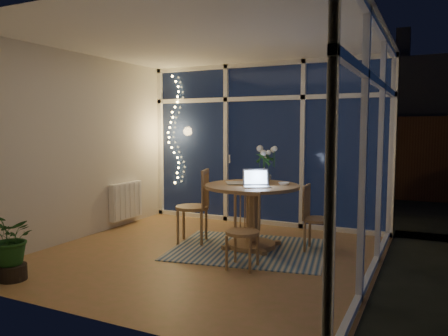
{
  "coord_description": "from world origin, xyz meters",
  "views": [
    {
      "loc": [
        2.5,
        -4.63,
        1.57
      ],
      "look_at": [
        0.13,
        0.25,
        1.06
      ],
      "focal_mm": 35.0,
      "sensor_mm": 36.0,
      "label": 1
    }
  ],
  "objects_px": {
    "chair_left": "(192,206)",
    "potted_plant": "(11,244)",
    "chair_front": "(242,230)",
    "chair_right": "(318,218)",
    "flower_vase": "(264,174)",
    "laptop": "(257,178)",
    "dining_table": "(252,216)"
  },
  "relations": [
    {
      "from": "chair_right",
      "to": "laptop",
      "type": "distance_m",
      "value": 0.94
    },
    {
      "from": "chair_left",
      "to": "potted_plant",
      "type": "bearing_deg",
      "value": -40.87
    },
    {
      "from": "laptop",
      "to": "flower_vase",
      "type": "xyz_separation_m",
      "value": [
        -0.09,
        0.49,
        -0.01
      ]
    },
    {
      "from": "dining_table",
      "to": "potted_plant",
      "type": "height_order",
      "value": "dining_table"
    },
    {
      "from": "chair_front",
      "to": "chair_left",
      "type": "bearing_deg",
      "value": 142.25
    },
    {
      "from": "chair_left",
      "to": "laptop",
      "type": "xyz_separation_m",
      "value": [
        0.98,
        -0.09,
        0.44
      ]
    },
    {
      "from": "chair_front",
      "to": "chair_right",
      "type": "bearing_deg",
      "value": 56.28
    },
    {
      "from": "chair_right",
      "to": "flower_vase",
      "type": "xyz_separation_m",
      "value": [
        -0.77,
        0.09,
        0.51
      ]
    },
    {
      "from": "dining_table",
      "to": "potted_plant",
      "type": "bearing_deg",
      "value": -128.6
    },
    {
      "from": "dining_table",
      "to": "laptop",
      "type": "distance_m",
      "value": 0.58
    },
    {
      "from": "chair_right",
      "to": "potted_plant",
      "type": "bearing_deg",
      "value": 131.68
    },
    {
      "from": "dining_table",
      "to": "potted_plant",
      "type": "relative_size",
      "value": 1.61
    },
    {
      "from": "chair_front",
      "to": "laptop",
      "type": "distance_m",
      "value": 0.82
    },
    {
      "from": "dining_table",
      "to": "chair_front",
      "type": "height_order",
      "value": "chair_front"
    },
    {
      "from": "dining_table",
      "to": "laptop",
      "type": "height_order",
      "value": "laptop"
    },
    {
      "from": "dining_table",
      "to": "flower_vase",
      "type": "relative_size",
      "value": 5.81
    },
    {
      "from": "chair_front",
      "to": "dining_table",
      "type": "bearing_deg",
      "value": 101.44
    },
    {
      "from": "laptop",
      "to": "dining_table",
      "type": "bearing_deg",
      "value": 97.57
    },
    {
      "from": "dining_table",
      "to": "laptop",
      "type": "relative_size",
      "value": 3.79
    },
    {
      "from": "laptop",
      "to": "potted_plant",
      "type": "xyz_separation_m",
      "value": [
        -1.9,
        -2.01,
        -0.57
      ]
    },
    {
      "from": "dining_table",
      "to": "chair_front",
      "type": "relative_size",
      "value": 1.42
    },
    {
      "from": "dining_table",
      "to": "potted_plant",
      "type": "xyz_separation_m",
      "value": [
        -1.76,
        -2.2,
        -0.04
      ]
    },
    {
      "from": "chair_right",
      "to": "dining_table",
      "type": "bearing_deg",
      "value": 103.32
    },
    {
      "from": "chair_left",
      "to": "flower_vase",
      "type": "height_order",
      "value": "flower_vase"
    },
    {
      "from": "chair_left",
      "to": "potted_plant",
      "type": "xyz_separation_m",
      "value": [
        -0.92,
        -2.1,
        -0.13
      ]
    },
    {
      "from": "chair_front",
      "to": "laptop",
      "type": "relative_size",
      "value": 2.66
    },
    {
      "from": "chair_front",
      "to": "potted_plant",
      "type": "relative_size",
      "value": 1.13
    },
    {
      "from": "chair_right",
      "to": "flower_vase",
      "type": "height_order",
      "value": "flower_vase"
    },
    {
      "from": "flower_vase",
      "to": "potted_plant",
      "type": "distance_m",
      "value": 3.14
    },
    {
      "from": "chair_front",
      "to": "flower_vase",
      "type": "bearing_deg",
      "value": 94.99
    },
    {
      "from": "chair_right",
      "to": "potted_plant",
      "type": "height_order",
      "value": "chair_right"
    },
    {
      "from": "chair_front",
      "to": "flower_vase",
      "type": "height_order",
      "value": "flower_vase"
    }
  ]
}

